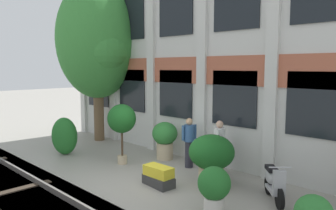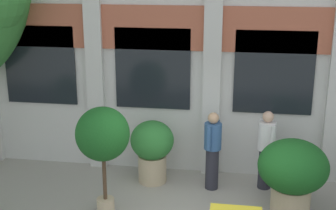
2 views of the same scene
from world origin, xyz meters
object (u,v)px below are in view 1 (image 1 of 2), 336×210
object	(u,v)px
resident_watching_tracks	(189,141)
scooter_second_parked	(273,183)
topiary_hedge	(64,136)
potted_plant_low_pan	(122,120)
broadleaf_tree	(97,42)
potted_plant_square_trough	(158,176)
potted_plant_ribbed_drum	(214,187)
resident_near_plants	(219,145)
potted_plant_glazed_jar	(212,155)
potted_plant_stone_basin	(165,138)

from	to	relation	value
resident_watching_tracks	scooter_second_parked	bearing A→B (deg)	8.91
topiary_hedge	scooter_second_parked	bearing A→B (deg)	11.27
resident_watching_tracks	potted_plant_low_pan	bearing A→B (deg)	-126.54
broadleaf_tree	potted_plant_low_pan	bearing A→B (deg)	-22.38
potted_plant_square_trough	topiary_hedge	world-z (taller)	topiary_hedge
potted_plant_square_trough	resident_watching_tracks	world-z (taller)	resident_watching_tracks
potted_plant_ribbed_drum	topiary_hedge	size ratio (longest dim) A/B	0.78
potted_plant_low_pan	resident_near_plants	distance (m)	3.28
potted_plant_ribbed_drum	resident_watching_tracks	world-z (taller)	resident_watching_tracks
potted_plant_square_trough	potted_plant_ribbed_drum	bearing A→B (deg)	-9.79
potted_plant_glazed_jar	potted_plant_ribbed_drum	size ratio (longest dim) A/B	1.29
broadleaf_tree	potted_plant_square_trough	world-z (taller)	broadleaf_tree
resident_near_plants	topiary_hedge	distance (m)	5.78
potted_plant_square_trough	resident_near_plants	bearing A→B (deg)	74.76
potted_plant_stone_basin	potted_plant_low_pan	bearing A→B (deg)	-113.33
potted_plant_ribbed_drum	scooter_second_parked	xyz separation A→B (m)	(0.54, 1.65, -0.19)
potted_plant_glazed_jar	topiary_hedge	distance (m)	5.90
potted_plant_glazed_jar	potted_plant_square_trough	size ratio (longest dim) A/B	1.43
broadleaf_tree	topiary_hedge	world-z (taller)	broadleaf_tree
potted_plant_glazed_jar	potted_plant_square_trough	distance (m)	1.55
resident_near_plants	topiary_hedge	world-z (taller)	resident_near_plants
potted_plant_glazed_jar	scooter_second_parked	bearing A→B (deg)	6.89
scooter_second_parked	resident_near_plants	world-z (taller)	resident_near_plants
potted_plant_square_trough	scooter_second_parked	distance (m)	2.97
potted_plant_glazed_jar	scooter_second_parked	world-z (taller)	potted_plant_glazed_jar
potted_plant_square_trough	resident_near_plants	xyz separation A→B (m)	(0.55, 2.01, 0.61)
potted_plant_glazed_jar	topiary_hedge	world-z (taller)	potted_plant_glazed_jar
resident_near_plants	topiary_hedge	size ratio (longest dim) A/B	1.18
potted_plant_stone_basin	potted_plant_ribbed_drum	world-z (taller)	potted_plant_stone_basin
broadleaf_tree	potted_plant_ribbed_drum	bearing A→B (deg)	-16.63
potted_plant_stone_basin	potted_plant_ribbed_drum	distance (m)	4.51
potted_plant_glazed_jar	potted_plant_low_pan	size ratio (longest dim) A/B	0.69
potted_plant_ribbed_drum	scooter_second_parked	bearing A→B (deg)	71.86
potted_plant_ribbed_drum	resident_watching_tracks	xyz separation A→B (m)	(-2.63, 2.20, 0.23)
broadleaf_tree	scooter_second_parked	xyz separation A→B (m)	(8.58, -0.76, -3.82)
potted_plant_stone_basin	scooter_second_parked	bearing A→B (deg)	-8.78
potted_plant_ribbed_drum	resident_watching_tracks	distance (m)	3.44
scooter_second_parked	resident_watching_tracks	bearing A→B (deg)	-142.92
potted_plant_square_trough	potted_plant_stone_basin	world-z (taller)	potted_plant_stone_basin
potted_plant_ribbed_drum	scooter_second_parked	world-z (taller)	potted_plant_ribbed_drum
potted_plant_square_trough	resident_watching_tracks	bearing A→B (deg)	105.18
potted_plant_ribbed_drum	resident_near_plants	size ratio (longest dim) A/B	0.67
topiary_hedge	potted_plant_square_trough	bearing A→B (deg)	2.48
broadleaf_tree	potted_plant_square_trough	distance (m)	7.42
potted_plant_stone_basin	potted_plant_ribbed_drum	xyz separation A→B (m)	(3.86, -2.33, -0.14)
potted_plant_square_trough	potted_plant_stone_basin	xyz separation A→B (m)	(-1.73, 1.96, 0.51)
potted_plant_glazed_jar	broadleaf_tree	bearing A→B (deg)	172.04
potted_plant_low_pan	resident_watching_tracks	size ratio (longest dim) A/B	1.25
broadleaf_tree	potted_plant_stone_basin	distance (m)	5.45
potted_plant_ribbed_drum	resident_watching_tracks	bearing A→B (deg)	140.10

